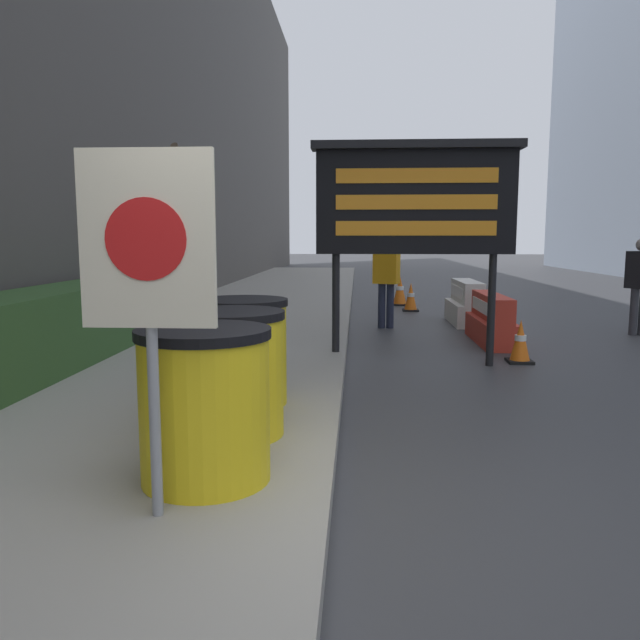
% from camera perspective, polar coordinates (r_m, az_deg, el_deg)
% --- Properties ---
extents(ground_plane, '(120.00, 120.00, 0.00)m').
position_cam_1_polar(ground_plane, '(3.60, 0.80, -19.88)').
color(ground_plane, '#38383A').
extents(building_left_facade, '(0.40, 50.40, 12.73)m').
position_cam_1_polar(building_left_facade, '(14.49, -15.93, 26.24)').
color(building_left_facade, '#4C4742').
rests_on(building_left_facade, ground_plane).
extents(hedge_strip, '(0.90, 7.85, 0.90)m').
position_cam_1_polar(hedge_strip, '(7.77, -23.79, -0.81)').
color(hedge_strip, '#335628').
rests_on(hedge_strip, sidewalk_left).
extents(bare_tree, '(1.48, 1.60, 3.16)m').
position_cam_1_polar(bare_tree, '(11.86, -14.52, 7.58)').
color(bare_tree, '#4C3D2D').
rests_on(bare_tree, sidewalk_left).
extents(barrel_drum_foreground, '(0.82, 0.82, 0.95)m').
position_cam_1_polar(barrel_drum_foreground, '(3.92, -10.47, -7.61)').
color(barrel_drum_foreground, yellow).
rests_on(barrel_drum_foreground, sidewalk_left).
extents(barrel_drum_middle, '(0.82, 0.82, 0.95)m').
position_cam_1_polar(barrel_drum_middle, '(4.78, -8.14, -4.80)').
color(barrel_drum_middle, yellow).
rests_on(barrel_drum_middle, sidewalk_left).
extents(barrel_drum_back, '(0.82, 0.82, 0.95)m').
position_cam_1_polar(barrel_drum_back, '(5.66, -7.09, -2.85)').
color(barrel_drum_back, yellow).
rests_on(barrel_drum_back, sidewalk_left).
extents(warning_sign, '(0.70, 0.08, 1.94)m').
position_cam_1_polar(warning_sign, '(3.32, -15.44, 4.98)').
color(warning_sign, gray).
rests_on(warning_sign, sidewalk_left).
extents(message_board, '(2.63, 0.36, 2.85)m').
position_cam_1_polar(message_board, '(8.13, 8.70, 10.74)').
color(message_board, black).
rests_on(message_board, ground_plane).
extents(jersey_barrier_red_striped, '(0.50, 1.86, 0.77)m').
position_cam_1_polar(jersey_barrier_red_striped, '(10.23, 15.40, -0.13)').
color(jersey_barrier_red_striped, red).
rests_on(jersey_barrier_red_striped, ground_plane).
extents(jersey_barrier_white, '(0.62, 1.69, 0.83)m').
position_cam_1_polar(jersey_barrier_white, '(12.42, 13.27, 1.37)').
color(jersey_barrier_white, silver).
rests_on(jersey_barrier_white, ground_plane).
extents(traffic_cone_near, '(0.36, 0.36, 0.64)m').
position_cam_1_polar(traffic_cone_near, '(14.27, 8.29, 2.06)').
color(traffic_cone_near, black).
rests_on(traffic_cone_near, ground_plane).
extents(traffic_cone_mid, '(0.41, 0.41, 0.73)m').
position_cam_1_polar(traffic_cone_mid, '(15.48, 7.31, 2.68)').
color(traffic_cone_mid, black).
rests_on(traffic_cone_mid, ground_plane).
extents(traffic_cone_far, '(0.32, 0.32, 0.58)m').
position_cam_1_polar(traffic_cone_far, '(8.70, 17.85, -1.92)').
color(traffic_cone_far, black).
rests_on(traffic_cone_far, ground_plane).
extents(traffic_light_near_curb, '(0.28, 0.44, 3.80)m').
position_cam_1_polar(traffic_light_near_curb, '(15.73, 5.91, 11.53)').
color(traffic_light_near_curb, '#2D2D30').
rests_on(traffic_light_near_curb, ground_plane).
extents(pedestrian_passerby, '(0.51, 0.41, 1.70)m').
position_cam_1_polar(pedestrian_passerby, '(11.47, 6.09, 4.24)').
color(pedestrian_passerby, '#23283D').
rests_on(pedestrian_passerby, ground_plane).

